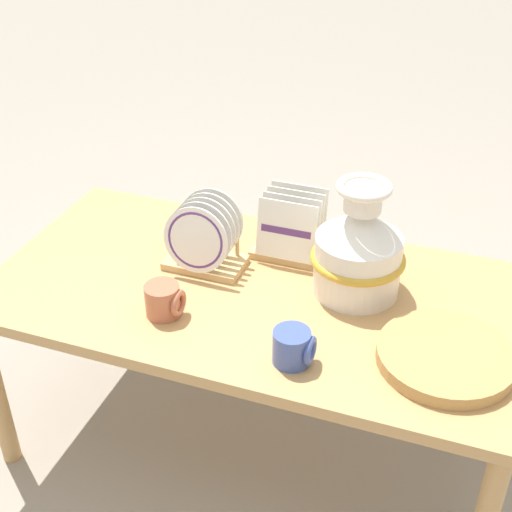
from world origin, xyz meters
TOP-DOWN VIEW (x-y plane):
  - ground_plane at (0.00, 0.00)m, footprint 14.00×14.00m
  - display_table at (0.00, 0.00)m, footprint 1.50×0.78m
  - ceramic_vase at (0.26, 0.09)m, footprint 0.26×0.26m
  - dish_rack_round_plates at (-0.18, 0.05)m, footprint 0.23×0.16m
  - dish_rack_square_plates at (0.04, 0.21)m, footprint 0.23×0.15m
  - wicker_charger_stack at (0.54, -0.13)m, footprint 0.34×0.34m
  - mug_terracotta_glaze at (-0.19, -0.19)m, footprint 0.10×0.09m
  - mug_cobalt_glaze at (0.19, -0.26)m, footprint 0.10×0.09m

SIDE VIEW (x-z plane):
  - ground_plane at x=0.00m, z-range 0.00..0.00m
  - display_table at x=0.00m, z-range 0.24..0.84m
  - wicker_charger_stack at x=0.54m, z-range 0.60..0.64m
  - mug_terracotta_glaze at x=-0.19m, z-range 0.60..0.69m
  - mug_cobalt_glaze at x=0.19m, z-range 0.60..0.69m
  - dish_rack_square_plates at x=0.04m, z-range 0.57..0.77m
  - dish_rack_round_plates at x=-0.18m, z-range 0.58..0.80m
  - ceramic_vase at x=0.26m, z-range 0.57..0.90m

